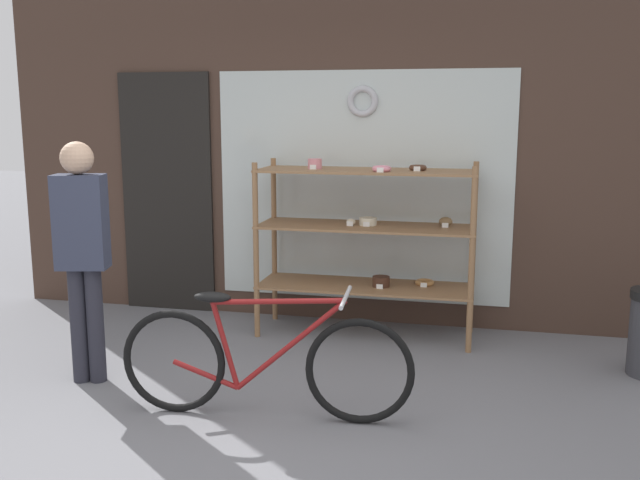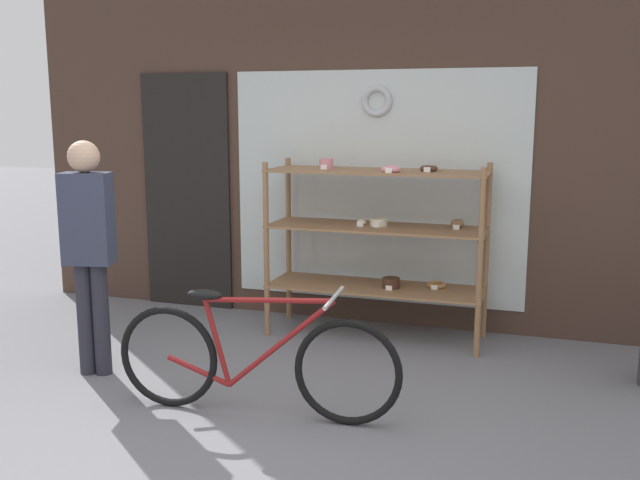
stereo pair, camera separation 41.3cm
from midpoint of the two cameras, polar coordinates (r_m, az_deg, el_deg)
ground_plane at (r=3.92m, az=-4.85°, el=-16.76°), size 30.00×30.00×0.00m
storefront_facade at (r=5.97m, az=4.45°, el=9.36°), size 5.94×0.13×3.45m
display_case at (r=5.58m, az=6.80°, el=0.61°), size 1.70×0.54×1.40m
bicycle at (r=4.23m, az=-2.49°, el=-9.61°), size 1.73×0.46×0.76m
pedestrian at (r=4.91m, az=-15.76°, el=-0.05°), size 0.35×0.25×1.59m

